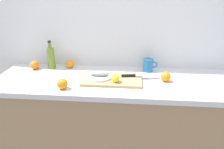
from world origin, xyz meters
TOP-DOWN VIEW (x-y plane):
  - back_wall at (0.00, 0.33)m, footprint 3.20×0.05m
  - kitchen_counter at (0.00, 0.00)m, footprint 2.00×0.60m
  - cutting_board at (-0.07, -0.02)m, footprint 0.46×0.27m
  - white_plate at (-0.17, -0.01)m, footprint 0.20×0.20m
  - fish_fillet at (-0.17, -0.01)m, footprint 0.15×0.06m
  - chef_knife at (0.11, 0.02)m, footprint 0.29×0.07m
  - lemon_0 at (-0.04, -0.09)m, footprint 0.06×0.06m
  - olive_oil_bottle at (-0.62, 0.20)m, footprint 0.06×0.06m
  - coffee_mug_1 at (0.22, 0.20)m, footprint 0.12×0.08m
  - orange_0 at (-0.47, 0.23)m, footprint 0.07×0.07m
  - orange_1 at (-0.41, -0.20)m, footprint 0.08×0.08m
  - orange_2 at (0.34, 0.00)m, footprint 0.08×0.08m
  - orange_3 at (-0.76, 0.16)m, footprint 0.08×0.08m

SIDE VIEW (x-z plane):
  - kitchen_counter at x=0.00m, z-range 0.00..0.90m
  - cutting_board at x=-0.07m, z-range 0.90..0.92m
  - white_plate at x=-0.17m, z-range 0.92..0.93m
  - chef_knife at x=0.11m, z-range 0.92..0.94m
  - orange_0 at x=-0.47m, z-range 0.90..0.97m
  - orange_3 at x=-0.76m, z-range 0.90..0.98m
  - orange_2 at x=0.34m, z-range 0.90..0.98m
  - orange_1 at x=-0.41m, z-range 0.90..0.98m
  - lemon_0 at x=-0.04m, z-range 0.92..0.98m
  - fish_fillet at x=-0.17m, z-range 0.94..0.97m
  - coffee_mug_1 at x=0.22m, z-range 0.90..1.01m
  - olive_oil_bottle at x=-0.62m, z-range 0.87..1.12m
  - back_wall at x=0.00m, z-range 0.00..2.50m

